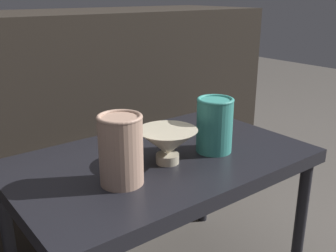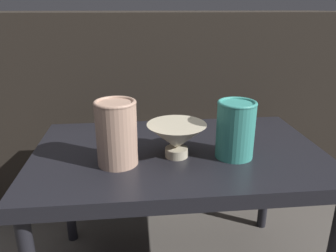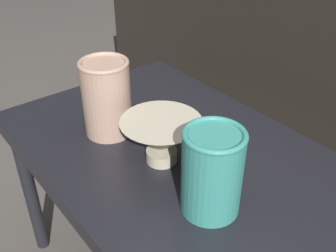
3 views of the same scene
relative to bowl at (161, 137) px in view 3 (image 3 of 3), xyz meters
The scene contains 4 objects.
table 0.11m from the bowl, 75.47° to the left, with size 0.84×0.52×0.47m.
bowl is the anchor object (origin of this frame).
vase_textured_left 0.17m from the bowl, behind, with size 0.11×0.11×0.17m.
vase_colorful_right 0.16m from the bowl, ahead, with size 0.11×0.11×0.16m.
Camera 3 is at (0.50, -0.43, 0.97)m, focal length 42.00 mm.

